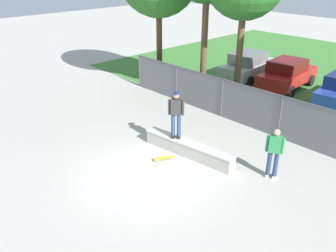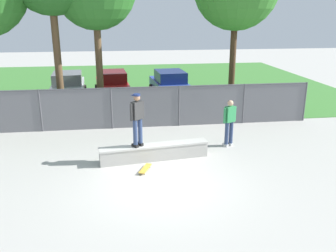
{
  "view_description": "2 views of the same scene",
  "coord_description": "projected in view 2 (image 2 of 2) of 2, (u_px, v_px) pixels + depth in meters",
  "views": [
    {
      "loc": [
        8.05,
        -6.74,
        6.77
      ],
      "look_at": [
        -0.57,
        1.39,
        1.2
      ],
      "focal_mm": 38.1,
      "sensor_mm": 36.0,
      "label": 1
    },
    {
      "loc": [
        -1.11,
        -9.74,
        4.95
      ],
      "look_at": [
        0.48,
        1.88,
        1.23
      ],
      "focal_mm": 38.29,
      "sensor_mm": 36.0,
      "label": 2
    }
  ],
  "objects": [
    {
      "name": "skateboard",
      "position": [
        145.0,
        169.0,
        11.72
      ],
      "size": [
        0.5,
        0.81,
        0.09
      ],
      "color": "gold",
      "rests_on": "ground"
    },
    {
      "name": "skateboarder",
      "position": [
        137.0,
        118.0,
        11.98
      ],
      "size": [
        0.5,
        0.43,
        1.84
      ],
      "color": "black",
      "rests_on": "concrete_ledge"
    },
    {
      "name": "car_red",
      "position": [
        112.0,
        85.0,
        21.38
      ],
      "size": [
        2.26,
        4.32,
        1.66
      ],
      "color": "#B21E1E",
      "rests_on": "ground"
    },
    {
      "name": "concrete_ledge",
      "position": [
        154.0,
        152.0,
        12.54
      ],
      "size": [
        3.87,
        0.98,
        0.56
      ],
      "color": "#A8A59E",
      "rests_on": "ground"
    },
    {
      "name": "bystander",
      "position": [
        229.0,
        121.0,
        13.62
      ],
      "size": [
        0.55,
        0.39,
        1.82
      ],
      "color": "beige",
      "rests_on": "ground"
    },
    {
      "name": "chainlink_fence",
      "position": [
        146.0,
        105.0,
        15.92
      ],
      "size": [
        15.16,
        0.07,
        1.86
      ],
      "color": "#4C4C51",
      "rests_on": "ground"
    },
    {
      "name": "ground_plane",
      "position": [
        161.0,
        184.0,
        10.84
      ],
      "size": [
        80.0,
        80.0,
        0.0
      ],
      "primitive_type": "plane",
      "color": "#ADAAA3"
    },
    {
      "name": "grass_strip",
      "position": [
        135.0,
        84.0,
        25.95
      ],
      "size": [
        27.09,
        20.0,
        0.02
      ],
      "primitive_type": "cube",
      "color": "#3D7A33",
      "rests_on": "ground"
    },
    {
      "name": "car_blue",
      "position": [
        170.0,
        84.0,
        21.49
      ],
      "size": [
        2.26,
        4.32,
        1.66
      ],
      "color": "#233D9E",
      "rests_on": "ground"
    },
    {
      "name": "car_silver",
      "position": [
        68.0,
        86.0,
        20.89
      ],
      "size": [
        2.26,
        4.32,
        1.66
      ],
      "color": "#B7BABF",
      "rests_on": "ground"
    }
  ]
}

